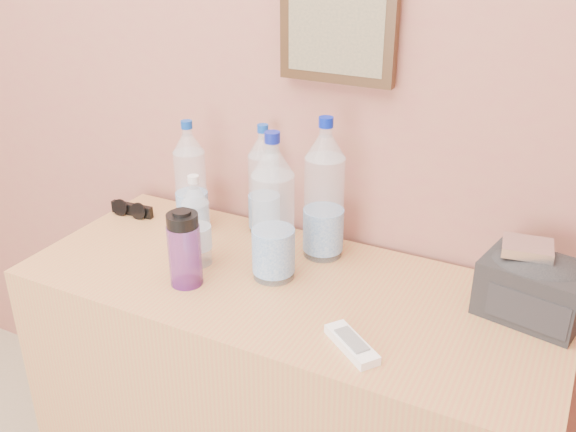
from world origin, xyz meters
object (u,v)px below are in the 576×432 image
(pet_small, at_px, (196,226))
(ac_remote, at_px, (352,344))
(nalgene_bottle, at_px, (184,248))
(pet_large_b, at_px, (324,197))
(foil_packet, at_px, (528,248))
(pet_large_c, at_px, (264,185))
(pet_large_d, at_px, (273,216))
(sunglasses, at_px, (132,209))
(dresser, at_px, (287,413))
(pet_large_a, at_px, (191,182))
(toiletry_bag, at_px, (534,286))

(pet_small, bearing_deg, ac_remote, -17.75)
(nalgene_bottle, height_order, ac_remote, nalgene_bottle)
(pet_large_b, distance_m, ac_remote, 0.44)
(pet_large_b, bearing_deg, foil_packet, -4.28)
(pet_large_b, relative_size, ac_remote, 2.53)
(pet_large_c, height_order, pet_large_d, pet_large_d)
(pet_large_c, relative_size, pet_large_d, 0.83)
(foil_packet, bearing_deg, pet_large_d, -167.82)
(sunglasses, bearing_deg, foil_packet, -3.74)
(pet_large_c, relative_size, sunglasses, 2.27)
(sunglasses, relative_size, ac_remote, 0.93)
(nalgene_bottle, height_order, sunglasses, nalgene_bottle)
(dresser, relative_size, sunglasses, 9.62)
(dresser, relative_size, foil_packet, 12.53)
(dresser, xyz_separation_m, sunglasses, (-0.59, 0.14, 0.44))
(pet_large_a, bearing_deg, dresser, -21.58)
(dresser, xyz_separation_m, pet_large_b, (0.02, 0.18, 0.58))
(pet_large_a, xyz_separation_m, pet_large_b, (0.40, 0.03, 0.03))
(pet_small, bearing_deg, pet_large_c, 75.83)
(pet_small, bearing_deg, pet_large_a, 128.23)
(dresser, relative_size, pet_large_c, 4.24)
(ac_remote, bearing_deg, nalgene_bottle, -150.91)
(pet_large_a, bearing_deg, pet_large_d, -21.88)
(toiletry_bag, bearing_deg, dresser, -155.75)
(dresser, distance_m, toiletry_bag, 0.75)
(pet_large_a, height_order, pet_large_b, pet_large_b)
(pet_large_c, relative_size, nalgene_bottle, 1.61)
(foil_packet, bearing_deg, ac_remote, -132.70)
(pet_small, bearing_deg, dresser, 2.95)
(pet_large_a, height_order, pet_large_c, pet_large_a)
(sunglasses, bearing_deg, toiletry_bag, -4.14)
(toiletry_bag, distance_m, foil_packet, 0.09)
(ac_remote, bearing_deg, toiletry_bag, 80.40)
(pet_large_a, relative_size, pet_small, 1.32)
(foil_packet, bearing_deg, dresser, -165.25)
(ac_remote, bearing_deg, pet_small, -161.26)
(ac_remote, bearing_deg, dresser, -178.77)
(pet_large_b, bearing_deg, dresser, -95.95)
(pet_large_b, xyz_separation_m, pet_large_c, (-0.21, 0.05, -0.03))
(pet_large_b, distance_m, pet_small, 0.33)
(dresser, distance_m, sunglasses, 0.75)
(dresser, relative_size, pet_large_a, 4.16)
(pet_small, bearing_deg, foil_packet, 11.02)
(pet_small, xyz_separation_m, foil_packet, (0.78, 0.15, 0.05))
(pet_large_a, height_order, foil_packet, pet_large_a)
(nalgene_bottle, distance_m, sunglasses, 0.46)
(pet_large_c, height_order, nalgene_bottle, pet_large_c)
(pet_large_d, bearing_deg, ac_remote, -33.11)
(ac_remote, xyz_separation_m, foil_packet, (0.28, 0.31, 0.15))
(dresser, xyz_separation_m, nalgene_bottle, (-0.22, -0.11, 0.51))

